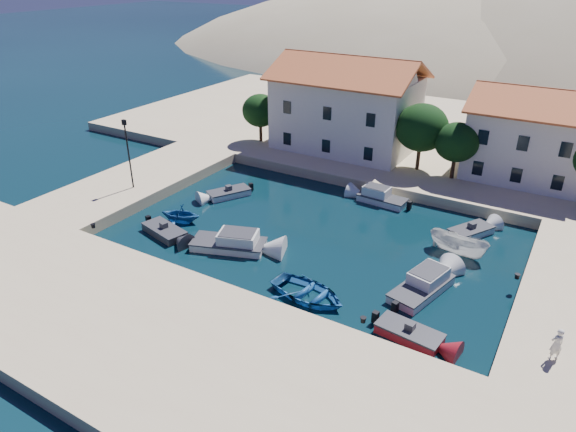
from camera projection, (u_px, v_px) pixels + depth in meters
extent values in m
plane|color=black|center=(240.00, 301.00, 32.46)|extent=(400.00, 400.00, 0.00)
cube|color=tan|center=(175.00, 350.00, 27.63)|extent=(52.00, 12.00, 1.00)
cube|color=tan|center=(139.00, 182.00, 48.65)|extent=(8.00, 20.00, 1.00)
cube|color=tan|center=(442.00, 139.00, 60.51)|extent=(80.00, 36.00, 1.00)
ellipsoid|color=#998967|center=(464.00, 133.00, 130.47)|extent=(198.00, 126.00, 72.00)
cube|color=silver|center=(346.00, 113.00, 54.61)|extent=(14.00, 9.00, 7.50)
pyramid|color=#AA5426|center=(348.00, 67.00, 52.45)|extent=(14.70, 9.45, 2.20)
cube|color=silver|center=(528.00, 143.00, 47.33)|extent=(10.00, 8.00, 6.50)
pyramid|color=#AA5426|center=(537.00, 98.00, 45.48)|extent=(10.50, 8.40, 1.80)
cylinder|color=#382314|center=(261.00, 130.00, 57.56)|extent=(0.36, 0.36, 2.50)
ellipsoid|color=black|center=(260.00, 110.00, 56.55)|extent=(4.00, 4.00, 3.60)
cylinder|color=#382314|center=(419.00, 155.00, 49.55)|extent=(0.36, 0.36, 3.00)
ellipsoid|color=black|center=(422.00, 128.00, 48.35)|extent=(5.00, 5.00, 4.50)
cylinder|color=#382314|center=(453.00, 165.00, 47.67)|extent=(0.36, 0.36, 2.50)
ellipsoid|color=black|center=(457.00, 142.00, 46.67)|extent=(4.00, 4.00, 3.60)
cylinder|color=black|center=(129.00, 156.00, 44.87)|extent=(0.14, 0.14, 6.00)
cube|color=black|center=(124.00, 122.00, 43.53)|extent=(0.35, 0.25, 0.45)
cylinder|color=black|center=(93.00, 226.00, 39.14)|extent=(0.36, 0.36, 0.30)
cylinder|color=black|center=(363.00, 320.00, 28.88)|extent=(0.36, 0.36, 0.30)
cylinder|color=black|center=(517.00, 276.00, 32.87)|extent=(0.36, 0.36, 0.30)
cube|color=#333338|center=(165.00, 232.00, 40.21)|extent=(4.18, 2.62, 0.90)
cube|color=#333338|center=(164.00, 228.00, 40.06)|extent=(4.27, 2.68, 0.10)
cube|color=#333338|center=(164.00, 225.00, 39.96)|extent=(0.61, 0.61, 0.50)
cube|color=silver|center=(229.00, 245.00, 38.30)|extent=(5.81, 3.94, 0.90)
cube|color=#333338|center=(228.00, 241.00, 38.15)|extent=(5.94, 4.03, 0.10)
cube|color=silver|center=(228.00, 237.00, 37.99)|extent=(3.32, 2.78, 0.90)
imported|color=#194E8D|center=(308.00, 298.00, 32.77)|extent=(5.64, 4.36, 1.08)
cube|color=maroon|center=(409.00, 334.00, 29.15)|extent=(3.82, 2.06, 0.90)
cube|color=#333338|center=(410.00, 330.00, 29.01)|extent=(3.91, 2.10, 0.10)
cube|color=#333338|center=(410.00, 327.00, 28.91)|extent=(0.56, 0.56, 0.50)
cube|color=silver|center=(421.00, 290.00, 33.12)|extent=(3.18, 5.34, 0.90)
cube|color=#333338|center=(422.00, 285.00, 32.98)|extent=(3.25, 5.47, 0.10)
cube|color=silver|center=(423.00, 280.00, 32.81)|extent=(2.31, 2.99, 0.90)
imported|color=silver|center=(457.00, 254.00, 37.67)|extent=(4.64, 2.35, 1.71)
cube|color=silver|center=(471.00, 232.00, 40.18)|extent=(3.18, 3.89, 0.90)
cube|color=#333338|center=(471.00, 228.00, 40.03)|extent=(3.25, 3.98, 0.10)
cube|color=#333338|center=(472.00, 226.00, 39.93)|extent=(0.68, 0.68, 0.50)
imported|color=#194E8D|center=(181.00, 222.00, 42.32)|extent=(3.99, 3.69, 1.74)
cube|color=silver|center=(229.00, 194.00, 46.79)|extent=(3.27, 4.07, 0.90)
cube|color=#333338|center=(229.00, 190.00, 46.64)|extent=(3.34, 4.17, 0.10)
cube|color=#333338|center=(229.00, 188.00, 46.54)|extent=(0.68, 0.68, 0.50)
cube|color=silver|center=(382.00, 200.00, 45.48)|extent=(4.31, 2.04, 0.90)
cube|color=#333338|center=(382.00, 197.00, 45.33)|extent=(4.42, 2.08, 0.10)
cube|color=silver|center=(383.00, 193.00, 45.17)|extent=(2.32, 1.65, 0.90)
imported|color=silver|center=(557.00, 344.00, 25.88)|extent=(0.82, 0.77, 1.89)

